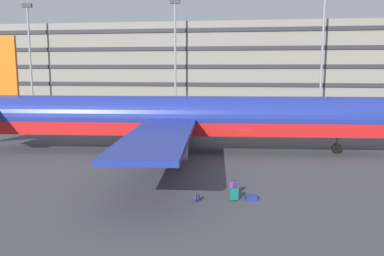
{
  "coord_description": "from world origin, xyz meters",
  "views": [
    {
      "loc": [
        0.68,
        -35.78,
        7.85
      ],
      "look_at": [
        -3.7,
        -4.51,
        3.0
      ],
      "focal_mm": 36.58,
      "sensor_mm": 36.0,
      "label": 1
    }
  ],
  "objects": [
    {
      "name": "ground_plane",
      "position": [
        0.0,
        0.0,
        0.0
      ],
      "size": [
        600.0,
        600.0,
        0.0
      ],
      "primitive_type": "plane",
      "color": "#424449"
    },
    {
      "name": "terminal_structure",
      "position": [
        0.0,
        44.86,
        8.14
      ],
      "size": [
        154.72,
        17.65,
        16.28
      ],
      "color": "gray",
      "rests_on": "ground_plane"
    },
    {
      "name": "airliner",
      "position": [
        -5.55,
        0.23,
        3.21
      ],
      "size": [
        43.67,
        35.45,
        10.86
      ],
      "color": "navy",
      "rests_on": "ground_plane"
    },
    {
      "name": "light_mast_far_left",
      "position": [
        -38.66,
        31.86,
        11.29
      ],
      "size": [
        1.8,
        0.5,
        19.29
      ],
      "color": "gray",
      "rests_on": "ground_plane"
    },
    {
      "name": "light_mast_left",
      "position": [
        -11.74,
        31.86,
        11.33
      ],
      "size": [
        1.8,
        0.5,
        19.36
      ],
      "color": "gray",
      "rests_on": "ground_plane"
    },
    {
      "name": "light_mast_center_left",
      "position": [
        12.83,
        31.86,
        12.96
      ],
      "size": [
        1.8,
        0.5,
        22.51
      ],
      "color": "gray",
      "rests_on": "ground_plane"
    },
    {
      "name": "suitcase_teal",
      "position": [
        1.07,
        -12.9,
        0.14
      ],
      "size": [
        0.79,
        0.63,
        0.28
      ],
      "color": "navy",
      "rests_on": "ground_plane"
    },
    {
      "name": "suitcase_black",
      "position": [
        0.05,
        -13.16,
        0.4
      ],
      "size": [
        0.54,
        0.45,
        0.86
      ],
      "color": "#147266",
      "rests_on": "ground_plane"
    },
    {
      "name": "suitcase_purple",
      "position": [
        0.01,
        -12.16,
        0.45
      ],
      "size": [
        0.49,
        0.5,
        0.95
      ],
      "color": "#72388C",
      "rests_on": "ground_plane"
    },
    {
      "name": "backpack_upright",
      "position": [
        -2.13,
        -13.63,
        0.22
      ],
      "size": [
        0.4,
        0.38,
        0.51
      ],
      "color": "navy",
      "rests_on": "ground_plane"
    }
  ]
}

